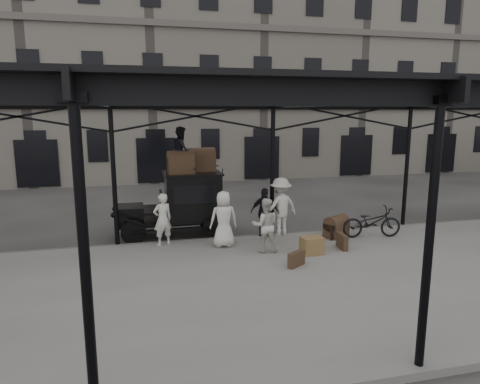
% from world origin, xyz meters
% --- Properties ---
extents(ground, '(120.00, 120.00, 0.00)m').
position_xyz_m(ground, '(0.00, 0.00, 0.00)').
color(ground, '#383533').
rests_on(ground, ground).
extents(platform, '(28.00, 8.00, 0.15)m').
position_xyz_m(platform, '(0.00, -2.00, 0.07)').
color(platform, slate).
rests_on(platform, ground).
extents(canopy, '(22.50, 9.00, 4.74)m').
position_xyz_m(canopy, '(0.00, -1.72, 4.60)').
color(canopy, black).
rests_on(canopy, ground).
extents(building_frontage, '(64.00, 8.00, 14.00)m').
position_xyz_m(building_frontage, '(0.00, 18.00, 7.00)').
color(building_frontage, slate).
rests_on(building_frontage, ground).
extents(taxi, '(3.65, 1.55, 2.18)m').
position_xyz_m(taxi, '(-2.83, 3.03, 1.20)').
color(taxi, black).
rests_on(taxi, ground).
extents(porter_left, '(0.68, 0.55, 1.62)m').
position_xyz_m(porter_left, '(-3.62, 1.61, 0.96)').
color(porter_left, silver).
rests_on(porter_left, platform).
extents(porter_midleft, '(0.86, 0.72, 1.59)m').
position_xyz_m(porter_midleft, '(-0.76, 0.26, 0.94)').
color(porter_midleft, beige).
rests_on(porter_midleft, platform).
extents(porter_centre, '(0.84, 0.56, 1.71)m').
position_xyz_m(porter_centre, '(-1.84, 1.04, 1.00)').
color(porter_centre, silver).
rests_on(porter_centre, platform).
extents(porter_official, '(1.02, 0.76, 1.60)m').
position_xyz_m(porter_official, '(-0.30, 1.80, 0.95)').
color(porter_official, black).
rests_on(porter_official, platform).
extents(porter_right, '(1.39, 1.02, 1.92)m').
position_xyz_m(porter_right, '(0.23, 1.80, 1.11)').
color(porter_right, beige).
rests_on(porter_right, platform).
extents(bicycle, '(2.01, 0.94, 1.01)m').
position_xyz_m(bicycle, '(3.03, 0.83, 0.66)').
color(bicycle, black).
rests_on(bicycle, platform).
extents(porter_roof, '(0.64, 0.79, 1.53)m').
position_xyz_m(porter_roof, '(-2.86, 2.93, 2.95)').
color(porter_roof, black).
rests_on(porter_roof, taxi).
extents(steamer_trunk_roof_near, '(0.88, 0.56, 0.63)m').
position_xyz_m(steamer_trunk_roof_near, '(-2.91, 2.78, 2.49)').
color(steamer_trunk_roof_near, '#4E3224').
rests_on(steamer_trunk_roof_near, taxi).
extents(steamer_trunk_roof_far, '(0.93, 0.59, 0.67)m').
position_xyz_m(steamer_trunk_roof_far, '(-2.16, 3.23, 2.51)').
color(steamer_trunk_roof_far, '#4E3224').
rests_on(steamer_trunk_roof_far, taxi).
extents(steamer_trunk_platform, '(0.96, 0.84, 0.60)m').
position_xyz_m(steamer_trunk_platform, '(1.94, 1.15, 0.45)').
color(steamer_trunk_platform, '#4E3224').
rests_on(steamer_trunk_platform, platform).
extents(wicker_hamper, '(0.64, 0.50, 0.50)m').
position_xyz_m(wicker_hamper, '(0.48, -0.26, 0.40)').
color(wicker_hamper, '#906342').
rests_on(wicker_hamper, platform).
extents(suitcase_upright, '(0.20, 0.61, 0.45)m').
position_xyz_m(suitcase_upright, '(1.55, -0.03, 0.38)').
color(suitcase_upright, '#4E3224').
rests_on(suitcase_upright, platform).
extents(suitcase_flat, '(0.58, 0.46, 0.40)m').
position_xyz_m(suitcase_flat, '(-0.31, -1.11, 0.35)').
color(suitcase_flat, '#4E3224').
rests_on(suitcase_flat, platform).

